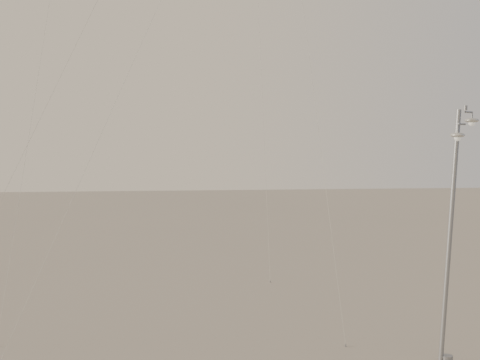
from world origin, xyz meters
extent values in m
cylinder|color=gray|center=(6.54, 2.18, 0.15)|extent=(0.44, 0.44, 0.30)
cylinder|color=gray|center=(6.54, 2.18, 4.78)|extent=(0.68, 0.18, 9.56)
cylinder|color=gray|center=(7.04, 2.18, 9.61)|extent=(0.14, 0.14, 0.18)
cylinder|color=gray|center=(7.24, 2.33, 9.46)|extent=(0.44, 0.35, 0.07)
cylinder|color=gray|center=(7.44, 2.48, 9.31)|extent=(0.06, 0.06, 0.30)
ellipsoid|color=#B5B6B1|center=(7.44, 2.48, 9.16)|extent=(0.52, 0.52, 0.18)
cylinder|color=gray|center=(6.81, 1.99, 9.01)|extent=(0.50, 0.45, 0.07)
cylinder|color=gray|center=(6.58, 1.79, 8.81)|extent=(0.06, 0.06, 0.40)
ellipsoid|color=#B5B6B1|center=(6.58, 1.79, 8.61)|extent=(0.52, 0.52, 0.18)
cylinder|color=beige|center=(-5.53, 7.28, 11.20)|extent=(8.80, 13.93, 22.30)
cylinder|color=gray|center=(3.25, 4.50, 0.05)|extent=(0.06, 0.06, 0.10)
cylinder|color=beige|center=(-8.58, 0.76, 7.99)|extent=(7.62, 1.24, 15.88)
cylinder|color=beige|center=(1.91, 20.61, 15.71)|extent=(0.23, 8.31, 31.33)
cylinder|color=gray|center=(2.02, 16.46, 0.05)|extent=(0.06, 0.06, 0.10)
camera|label=1|loc=(-3.96, -21.49, 8.67)|focal=50.00mm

